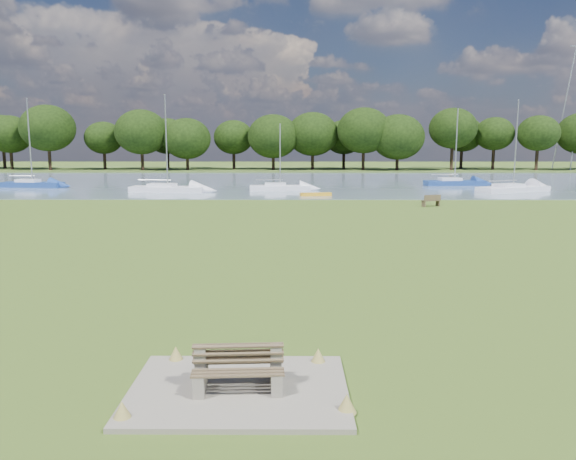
{
  "coord_description": "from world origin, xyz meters",
  "views": [
    {
      "loc": [
        1.01,
        -24.23,
        4.81
      ],
      "look_at": [
        0.89,
        -2.0,
        1.28
      ],
      "focal_mm": 35.0,
      "sensor_mm": 36.0,
      "label": 1
    }
  ],
  "objects_px": {
    "sailboat_2": "(454,181)",
    "sailboat_5": "(513,187)",
    "kayak": "(316,194)",
    "sailboat_1": "(167,187)",
    "sailboat_4": "(279,186)",
    "sailboat_3": "(32,182)",
    "bench_pair": "(238,369)",
    "riverbank_bench": "(431,201)"
  },
  "relations": [
    {
      "from": "bench_pair",
      "to": "sailboat_2",
      "type": "bearing_deg",
      "value": 66.42
    },
    {
      "from": "sailboat_3",
      "to": "bench_pair",
      "type": "bearing_deg",
      "value": -54.64
    },
    {
      "from": "bench_pair",
      "to": "sailboat_2",
      "type": "xyz_separation_m",
      "value": [
        18.72,
        50.77,
        0.07
      ]
    },
    {
      "from": "sailboat_2",
      "to": "sailboat_4",
      "type": "distance_m",
      "value": 19.79
    },
    {
      "from": "sailboat_5",
      "to": "kayak",
      "type": "bearing_deg",
      "value": 168.08
    },
    {
      "from": "kayak",
      "to": "sailboat_1",
      "type": "xyz_separation_m",
      "value": [
        -13.94,
        3.79,
        0.33
      ]
    },
    {
      "from": "sailboat_4",
      "to": "kayak",
      "type": "bearing_deg",
      "value": -62.2
    },
    {
      "from": "bench_pair",
      "to": "sailboat_3",
      "type": "height_order",
      "value": "sailboat_3"
    },
    {
      "from": "bench_pair",
      "to": "riverbank_bench",
      "type": "xyz_separation_m",
      "value": [
        11.45,
        31.3,
        -0.04
      ]
    },
    {
      "from": "kayak",
      "to": "sailboat_2",
      "type": "distance_m",
      "value": 19.48
    },
    {
      "from": "sailboat_1",
      "to": "sailboat_4",
      "type": "bearing_deg",
      "value": 17.48
    },
    {
      "from": "sailboat_1",
      "to": "kayak",
      "type": "bearing_deg",
      "value": -7.89
    },
    {
      "from": "sailboat_2",
      "to": "sailboat_3",
      "type": "xyz_separation_m",
      "value": [
        -44.78,
        -2.58,
        0.01
      ]
    },
    {
      "from": "sailboat_2",
      "to": "sailboat_4",
      "type": "xyz_separation_m",
      "value": [
        -18.83,
        -6.07,
        -0.08
      ]
    },
    {
      "from": "sailboat_5",
      "to": "riverbank_bench",
      "type": "bearing_deg",
      "value": -156.34
    },
    {
      "from": "bench_pair",
      "to": "sailboat_4",
      "type": "height_order",
      "value": "sailboat_4"
    },
    {
      "from": "sailboat_2",
      "to": "sailboat_5",
      "type": "xyz_separation_m",
      "value": [
        3.42,
        -7.53,
        -0.05
      ]
    },
    {
      "from": "sailboat_4",
      "to": "sailboat_3",
      "type": "bearing_deg",
      "value": 169.97
    },
    {
      "from": "riverbank_bench",
      "to": "sailboat_1",
      "type": "relative_size",
      "value": 0.17
    },
    {
      "from": "kayak",
      "to": "sailboat_3",
      "type": "distance_m",
      "value": 30.67
    },
    {
      "from": "kayak",
      "to": "sailboat_3",
      "type": "relative_size",
      "value": 0.3
    },
    {
      "from": "bench_pair",
      "to": "sailboat_1",
      "type": "xyz_separation_m",
      "value": [
        -10.75,
        42.79,
        0.04
      ]
    },
    {
      "from": "sailboat_2",
      "to": "sailboat_5",
      "type": "distance_m",
      "value": 8.27
    },
    {
      "from": "bench_pair",
      "to": "riverbank_bench",
      "type": "distance_m",
      "value": 33.33
    },
    {
      "from": "sailboat_5",
      "to": "sailboat_2",
      "type": "bearing_deg",
      "value": 89.89
    },
    {
      "from": "sailboat_1",
      "to": "bench_pair",
      "type": "bearing_deg",
      "value": -68.59
    },
    {
      "from": "riverbank_bench",
      "to": "sailboat_2",
      "type": "height_order",
      "value": "sailboat_2"
    },
    {
      "from": "riverbank_bench",
      "to": "sailboat_2",
      "type": "bearing_deg",
      "value": 48.94
    },
    {
      "from": "bench_pair",
      "to": "sailboat_4",
      "type": "xyz_separation_m",
      "value": [
        -0.12,
        44.7,
        -0.01
      ]
    },
    {
      "from": "sailboat_3",
      "to": "sailboat_4",
      "type": "height_order",
      "value": "sailboat_3"
    },
    {
      "from": "kayak",
      "to": "sailboat_3",
      "type": "xyz_separation_m",
      "value": [
        -29.25,
        9.19,
        0.37
      ]
    },
    {
      "from": "sailboat_2",
      "to": "sailboat_4",
      "type": "height_order",
      "value": "sailboat_2"
    },
    {
      "from": "bench_pair",
      "to": "kayak",
      "type": "xyz_separation_m",
      "value": [
        3.19,
        39.0,
        -0.29
      ]
    },
    {
      "from": "riverbank_bench",
      "to": "sailboat_5",
      "type": "height_order",
      "value": "sailboat_5"
    },
    {
      "from": "bench_pair",
      "to": "sailboat_2",
      "type": "distance_m",
      "value": 54.11
    },
    {
      "from": "sailboat_4",
      "to": "sailboat_5",
      "type": "bearing_deg",
      "value": -6.1
    },
    {
      "from": "sailboat_4",
      "to": "riverbank_bench",
      "type": "bearing_deg",
      "value": -51.54
    },
    {
      "from": "kayak",
      "to": "sailboat_2",
      "type": "bearing_deg",
      "value": 26.42
    },
    {
      "from": "kayak",
      "to": "sailboat_3",
      "type": "bearing_deg",
      "value": 151.82
    },
    {
      "from": "sailboat_1",
      "to": "sailboat_5",
      "type": "height_order",
      "value": "sailboat_1"
    },
    {
      "from": "kayak",
      "to": "sailboat_1",
      "type": "bearing_deg",
      "value": 154.05
    },
    {
      "from": "kayak",
      "to": "sailboat_2",
      "type": "height_order",
      "value": "sailboat_2"
    }
  ]
}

